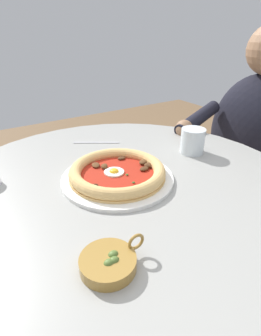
% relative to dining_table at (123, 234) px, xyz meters
% --- Properties ---
extents(dining_table, '(1.02, 1.02, 0.76)m').
position_rel_dining_table_xyz_m(dining_table, '(0.00, 0.00, 0.00)').
color(dining_table, '#999993').
rests_on(dining_table, ground).
extents(pizza_on_plate, '(0.31, 0.31, 0.04)m').
position_rel_dining_table_xyz_m(pizza_on_plate, '(0.00, 0.03, 0.20)').
color(pizza_on_plate, white).
rests_on(pizza_on_plate, dining_table).
extents(water_glass, '(0.08, 0.08, 0.08)m').
position_rel_dining_table_xyz_m(water_glass, '(0.30, 0.05, 0.21)').
color(water_glass, silver).
rests_on(water_glass, dining_table).
extents(olive_pan, '(0.13, 0.10, 0.05)m').
position_rel_dining_table_xyz_m(olive_pan, '(-0.17, -0.23, 0.19)').
color(olive_pan, olive).
rests_on(olive_pan, dining_table).
extents(fork_utensil, '(0.15, 0.10, 0.00)m').
position_rel_dining_table_xyz_m(fork_utensil, '(0.07, 0.29, 0.18)').
color(fork_utensil, '#BCBCC1').
rests_on(fork_utensil, dining_table).
extents(diner_person, '(0.53, 0.42, 1.15)m').
position_rel_dining_table_xyz_m(diner_person, '(0.73, 0.10, -0.06)').
color(diner_person, '#282833').
rests_on(diner_person, ground).
extents(cafe_chair_diner, '(0.46, 0.46, 0.89)m').
position_rel_dining_table_xyz_m(cafe_chair_diner, '(0.87, 0.12, -0.05)').
color(cafe_chair_diner, beige).
rests_on(cafe_chair_diner, ground).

